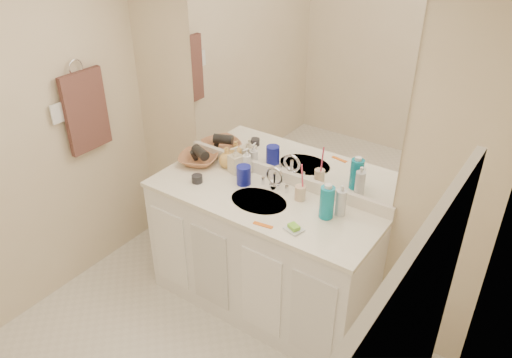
% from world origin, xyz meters
% --- Properties ---
extents(wall_back, '(2.60, 0.02, 2.40)m').
position_xyz_m(wall_back, '(0.00, 1.30, 1.20)').
color(wall_back, beige).
rests_on(wall_back, floor).
extents(vanity_cabinet, '(1.50, 0.55, 0.85)m').
position_xyz_m(vanity_cabinet, '(0.00, 1.02, 0.42)').
color(vanity_cabinet, white).
rests_on(vanity_cabinet, floor).
extents(countertop, '(1.52, 0.57, 0.03)m').
position_xyz_m(countertop, '(0.00, 1.02, 0.86)').
color(countertop, white).
rests_on(countertop, vanity_cabinet).
extents(backsplash, '(1.52, 0.03, 0.08)m').
position_xyz_m(backsplash, '(0.00, 1.29, 0.92)').
color(backsplash, white).
rests_on(backsplash, countertop).
extents(sink_basin, '(0.37, 0.37, 0.02)m').
position_xyz_m(sink_basin, '(0.00, 1.00, 0.87)').
color(sink_basin, beige).
rests_on(sink_basin, countertop).
extents(faucet, '(0.02, 0.02, 0.11)m').
position_xyz_m(faucet, '(0.00, 1.18, 0.94)').
color(faucet, silver).
rests_on(faucet, countertop).
extents(mirror, '(1.48, 0.01, 1.20)m').
position_xyz_m(mirror, '(0.00, 1.29, 1.56)').
color(mirror, white).
rests_on(mirror, wall_back).
extents(blue_mug, '(0.10, 0.10, 0.13)m').
position_xyz_m(blue_mug, '(-0.20, 1.12, 0.94)').
color(blue_mug, '#151C96').
rests_on(blue_mug, countertop).
extents(tan_cup, '(0.08, 0.08, 0.09)m').
position_xyz_m(tan_cup, '(0.20, 1.16, 0.93)').
color(tan_cup, beige).
rests_on(tan_cup, countertop).
extents(toothbrush, '(0.01, 0.04, 0.21)m').
position_xyz_m(toothbrush, '(0.21, 1.16, 1.03)').
color(toothbrush, '#ED3E62').
rests_on(toothbrush, tan_cup).
extents(mouthwash_bottle, '(0.09, 0.09, 0.20)m').
position_xyz_m(mouthwash_bottle, '(0.42, 1.09, 0.98)').
color(mouthwash_bottle, '#0D87A2').
rests_on(mouthwash_bottle, countertop).
extents(clear_pump_bottle, '(0.07, 0.07, 0.16)m').
position_xyz_m(clear_pump_bottle, '(0.48, 1.16, 0.96)').
color(clear_pump_bottle, silver).
rests_on(clear_pump_bottle, countertop).
extents(soap_dish, '(0.12, 0.10, 0.01)m').
position_xyz_m(soap_dish, '(0.34, 0.87, 0.89)').
color(soap_dish, silver).
rests_on(soap_dish, countertop).
extents(green_soap, '(0.08, 0.07, 0.02)m').
position_xyz_m(green_soap, '(0.34, 0.87, 0.90)').
color(green_soap, '#7BD333').
rests_on(green_soap, soap_dish).
extents(orange_comb, '(0.12, 0.04, 0.00)m').
position_xyz_m(orange_comb, '(0.17, 0.81, 0.88)').
color(orange_comb, orange).
rests_on(orange_comb, countertop).
extents(dark_jar, '(0.08, 0.08, 0.05)m').
position_xyz_m(dark_jar, '(-0.46, 0.96, 0.90)').
color(dark_jar, '#232327').
rests_on(dark_jar, countertop).
extents(soap_bottle_white, '(0.08, 0.08, 0.18)m').
position_xyz_m(soap_bottle_white, '(-0.27, 1.25, 0.97)').
color(soap_bottle_white, white).
rests_on(soap_bottle_white, countertop).
extents(soap_bottle_cream, '(0.10, 0.11, 0.19)m').
position_xyz_m(soap_bottle_cream, '(-0.33, 1.21, 0.97)').
color(soap_bottle_cream, beige).
rests_on(soap_bottle_cream, countertop).
extents(soap_bottle_yellow, '(0.13, 0.13, 0.15)m').
position_xyz_m(soap_bottle_yellow, '(-0.42, 1.24, 0.95)').
color(soap_bottle_yellow, '#E1AF57').
rests_on(soap_bottle_yellow, countertop).
extents(wicker_basket, '(0.35, 0.35, 0.07)m').
position_xyz_m(wicker_basket, '(-0.62, 1.16, 0.91)').
color(wicker_basket, '#9D613F').
rests_on(wicker_basket, countertop).
extents(hair_dryer, '(0.16, 0.12, 0.07)m').
position_xyz_m(hair_dryer, '(-0.60, 1.16, 0.97)').
color(hair_dryer, black).
rests_on(hair_dryer, wicker_basket).
extents(towel_ring, '(0.01, 0.11, 0.11)m').
position_xyz_m(towel_ring, '(-1.27, 0.77, 1.55)').
color(towel_ring, silver).
rests_on(towel_ring, wall_left).
extents(hand_towel, '(0.04, 0.32, 0.55)m').
position_xyz_m(hand_towel, '(-1.25, 0.77, 1.25)').
color(hand_towel, '#38211E').
rests_on(hand_towel, towel_ring).
extents(switch_plate, '(0.01, 0.08, 0.13)m').
position_xyz_m(switch_plate, '(-1.27, 0.57, 1.30)').
color(switch_plate, white).
rests_on(switch_plate, wall_left).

